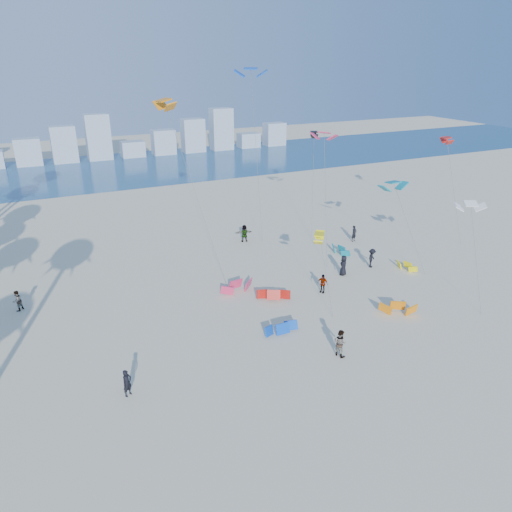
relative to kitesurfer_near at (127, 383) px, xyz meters
name	(u,v)px	position (x,y,z in m)	size (l,w,h in m)	color
ground	(340,465)	(8.25, -9.73, -0.85)	(220.00, 220.00, 0.00)	beige
ocean	(102,171)	(8.25, 62.27, -0.85)	(220.00, 220.00, 0.00)	navy
kitesurfer_near	(127,383)	(0.00, 0.00, 0.00)	(0.62, 0.41, 1.70)	black
kitesurfer_mid	(340,343)	(13.53, -1.85, 0.10)	(0.92, 0.72, 1.90)	gray
kitesurfers_far	(280,257)	(16.97, 13.02, 0.04)	(33.61, 14.80, 1.88)	black
grounded_kites	(314,290)	(16.58, 6.37, -0.42)	(18.61, 14.45, 0.97)	#0B45C0
flying_kites	(317,136)	(21.48, 14.67, 10.73)	(31.15, 26.77, 17.81)	#FFEA0D
distant_skyline	(85,144)	(7.06, 72.27, 2.23)	(85.00, 3.00, 8.40)	#9EADBF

